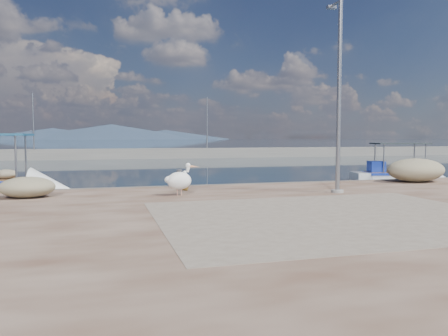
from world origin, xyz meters
TOP-DOWN VIEW (x-y plane):
  - ground at (0.00, 0.00)m, footprint 1400.00×1400.00m
  - quay at (0.00, -6.00)m, footprint 44.00×22.00m
  - quay_patch at (1.00, -3.00)m, footprint 9.00×7.00m
  - breakwater at (-0.00, 40.00)m, footprint 120.00×2.20m
  - mountains at (4.39, 650.00)m, footprint 370.00×280.00m
  - boat_right at (11.81, 8.51)m, footprint 5.65×3.00m
  - pelican at (-2.10, 2.04)m, footprint 1.18×0.64m
  - lamp_post at (3.62, 1.27)m, footprint 0.44×0.96m
  - bollard_near at (-1.70, 4.45)m, footprint 0.24×0.24m
  - potted_plant at (-1.64, 3.39)m, footprint 0.51×0.46m
  - net_pile_c at (9.06, 3.71)m, footprint 2.73×1.95m
  - net_pile_b at (-7.15, 2.85)m, footprint 1.81×1.41m

SIDE VIEW (x-z plane):
  - ground at x=0.00m, z-range 0.00..0.00m
  - boat_right at x=11.81m, z-range -1.09..1.50m
  - quay at x=0.00m, z-range 0.00..0.50m
  - quay_patch at x=1.00m, z-range 0.50..0.51m
  - breakwater at x=0.00m, z-range -3.15..4.35m
  - potted_plant at x=-1.64m, z-range 0.50..0.99m
  - net_pile_b at x=-7.15m, z-range 0.50..1.20m
  - bollard_near at x=-1.70m, z-range 0.53..1.26m
  - pelican at x=-2.10m, z-range 0.47..1.60m
  - net_pile_c at x=9.06m, z-range 0.50..1.57m
  - lamp_post at x=3.62m, z-range 0.30..7.30m
  - mountains at x=4.39m, z-range -1.49..20.51m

